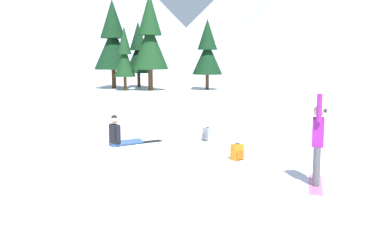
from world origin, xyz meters
name	(u,v)px	position (x,y,z in m)	size (l,w,h in m)	color
ground_plane	(147,180)	(0.00, 0.00, 0.00)	(800.00, 800.00, 0.00)	white
snowboarder_foreground	(318,142)	(3.69, -0.94, 0.97)	(0.87, 1.52, 2.05)	pink
snowboarder_midground	(120,135)	(-0.69, 4.00, 0.35)	(1.76, 1.08, 1.00)	#335184
backpack_grey	(207,134)	(2.22, 4.37, 0.21)	(0.35, 0.37, 0.47)	gray
backpack_orange	(237,152)	(2.55, 1.57, 0.21)	(0.37, 0.35, 0.47)	orange
pine_tree_slender	(125,56)	(-0.72, 26.94, 2.92)	(1.79, 1.79, 5.36)	#472D19
pine_tree_young	(207,51)	(6.33, 26.89, 3.30)	(2.63, 2.63, 6.06)	#472D19
pine_tree_leaning	(150,38)	(1.42, 26.81, 4.44)	(3.08, 3.08, 8.14)	#472D19
pine_tree_tall	(113,40)	(-1.75, 29.59, 4.30)	(3.42, 3.42, 7.87)	#472D19
pine_tree_short	(138,52)	(0.53, 31.00, 3.31)	(2.50, 2.50, 6.07)	#472D19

